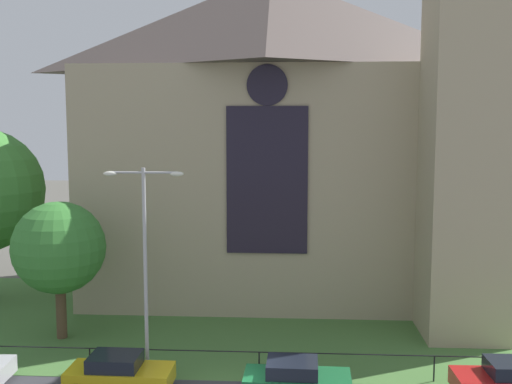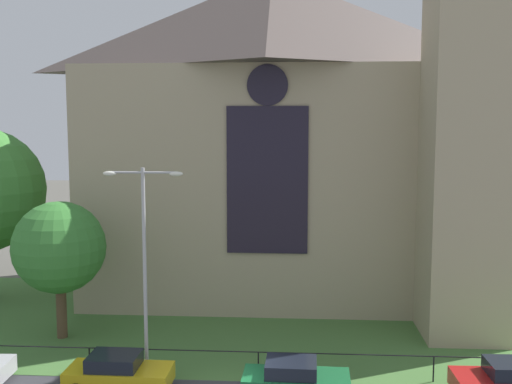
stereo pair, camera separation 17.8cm
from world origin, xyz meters
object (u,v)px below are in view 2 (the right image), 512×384
object	(u,v)px
streetlamp_near	(144,246)
church_building	(284,132)
parked_car_red	(509,381)
parked_car_yellow	(118,373)
parked_car_green	(295,380)
tree_left_near	(59,248)

from	to	relation	value
streetlamp_near	church_building	bearing A→B (deg)	67.34
parked_car_red	church_building	bearing A→B (deg)	-59.34
parked_car_yellow	streetlamp_near	bearing A→B (deg)	64.39
church_building	parked_car_green	world-z (taller)	church_building
church_building	streetlamp_near	distance (m)	15.19
church_building	parked_car_green	distance (m)	17.88
parked_car_green	parked_car_red	bearing A→B (deg)	4.57
church_building	parked_car_green	xyz separation A→B (m)	(0.79, -15.11, -9.53)
church_building	streetlamp_near	size ratio (longest dim) A/B	2.91
church_building	parked_car_yellow	world-z (taller)	church_building
church_building	parked_car_red	size ratio (longest dim) A/B	6.13
church_building	parked_car_yellow	distance (m)	18.80
parked_car_red	parked_car_yellow	bearing A→B (deg)	-0.44
parked_car_yellow	parked_car_red	world-z (taller)	same
streetlamp_near	tree_left_near	bearing A→B (deg)	141.75
streetlamp_near	parked_car_red	size ratio (longest dim) A/B	2.11
streetlamp_near	parked_car_green	distance (m)	8.21
church_building	streetlamp_near	bearing A→B (deg)	-112.66
streetlamp_near	parked_car_red	bearing A→B (deg)	-5.11
parked_car_yellow	parked_car_green	distance (m)	7.14
streetlamp_near	parked_car_red	xyz separation A→B (m)	(14.74, -1.32, -4.88)
tree_left_near	parked_car_yellow	bearing A→B (deg)	-51.52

